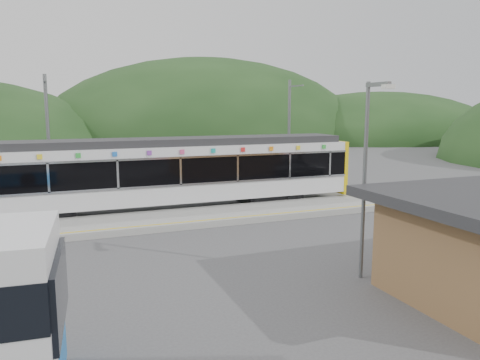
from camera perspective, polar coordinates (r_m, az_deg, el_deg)
name	(u,v)px	position (r m, az deg, el deg)	size (l,w,h in m)	color
ground	(234,237)	(19.58, -0.79, -6.91)	(120.00, 120.00, 0.00)	#4C4C4F
hills	(302,202)	(26.81, 7.59, -2.68)	(146.00, 149.00, 26.00)	#1E3D19
platform	(209,216)	(22.56, -3.78, -4.41)	(26.00, 3.20, 0.30)	#9E9E99
yellow_line	(218,219)	(21.33, -2.71, -4.76)	(26.00, 0.10, 0.01)	yellow
train	(164,171)	(24.39, -9.22, 1.06)	(20.44, 3.01, 3.74)	black
catenary_mast_west	(49,140)	(26.24, -22.31, 4.54)	(0.18, 1.80, 7.00)	slate
catenary_mast_east	(289,134)	(29.59, 6.02, 5.56)	(0.18, 1.80, 7.00)	slate
lamp_post	(368,164)	(14.62, 15.30, 1.89)	(0.35, 1.06, 6.07)	slate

